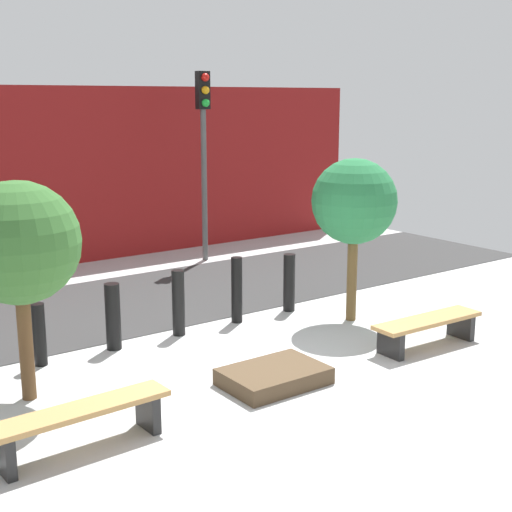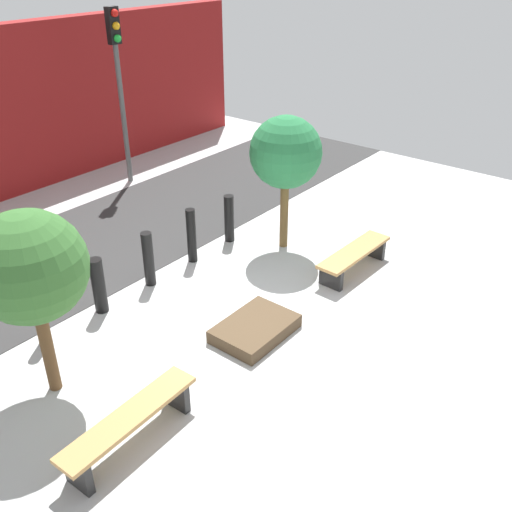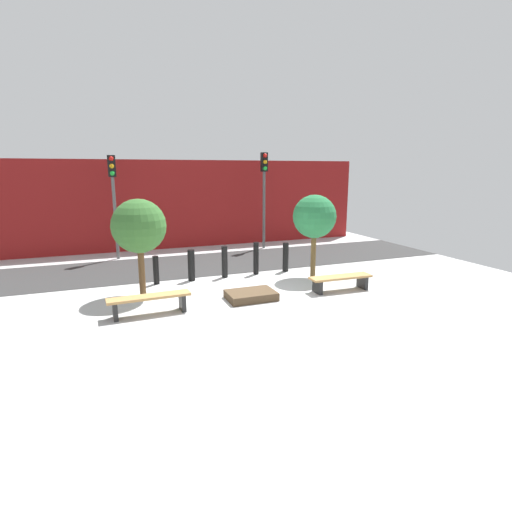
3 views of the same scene
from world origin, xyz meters
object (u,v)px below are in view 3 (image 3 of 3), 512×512
at_px(planter_bed, 251,295).
at_px(bollard_far_left, 156,270).
at_px(bench_right, 341,280).
at_px(tree_behind_right_bench, 314,217).
at_px(tree_behind_left_bench, 139,227).
at_px(bollard_right, 256,258).
at_px(bollard_far_right, 286,257).
at_px(bench_left, 149,301).
at_px(bollard_left, 191,265).
at_px(traffic_light_west, 113,189).
at_px(traffic_light_mid_west, 264,183).
at_px(bollard_center, 225,262).

relative_size(planter_bed, bollard_far_left, 1.47).
bearing_deg(bench_right, tree_behind_right_bench, 92.02).
height_order(tree_behind_left_bench, bollard_right, tree_behind_left_bench).
bearing_deg(bench_right, planter_bed, 177.64).
height_order(planter_bed, bollard_far_right, bollard_far_right).
bearing_deg(bench_left, bollard_left, 56.72).
relative_size(bollard_far_left, traffic_light_west, 0.22).
xyz_separation_m(bench_right, planter_bed, (-2.61, 0.20, -0.20)).
height_order(tree_behind_right_bench, bollard_right, tree_behind_right_bench).
relative_size(tree_behind_right_bench, bollard_far_left, 3.04).
height_order(bench_right, traffic_light_mid_west, traffic_light_mid_west).
bearing_deg(bollard_far_left, bollard_right, 0.00).
bearing_deg(traffic_light_west, planter_bed, -64.82).
xyz_separation_m(planter_bed, bollard_far_left, (-2.12, 2.35, 0.32)).
xyz_separation_m(planter_bed, tree_behind_right_bench, (2.61, 1.37, 1.80)).
bearing_deg(planter_bed, bollard_far_right, 48.01).
relative_size(bollard_left, traffic_light_mid_west, 0.24).
xyz_separation_m(tree_behind_left_bench, bollard_left, (1.55, 0.98, -1.40)).
distance_m(tree_behind_right_bench, bollard_center, 3.12).
height_order(tree_behind_left_bench, bollard_center, tree_behind_left_bench).
bearing_deg(bench_right, bollard_left, 147.19).
relative_size(bench_left, bollard_left, 2.00).
xyz_separation_m(tree_behind_left_bench, bollard_far_right, (4.73, 0.98, -1.39)).
xyz_separation_m(bench_right, tree_behind_left_bench, (-5.22, 1.57, 1.57)).
xyz_separation_m(bollard_far_left, bollard_right, (3.18, 0.00, 0.10)).
height_order(bench_left, tree_behind_right_bench, tree_behind_right_bench).
relative_size(planter_bed, bollard_left, 1.31).
bearing_deg(traffic_light_mid_west, traffic_light_west, -180.00).
xyz_separation_m(bench_left, bollard_far_right, (4.73, 2.55, 0.15)).
relative_size(bench_left, bollard_far_right, 1.98).
height_order(bollard_center, bollard_far_right, bollard_center).
distance_m(bollard_left, traffic_light_mid_west, 6.18).
distance_m(bollard_far_right, traffic_light_mid_west, 4.73).
height_order(bench_left, planter_bed, bench_left).
bearing_deg(bollard_far_right, bollard_right, 180.00).
xyz_separation_m(bollard_left, traffic_light_west, (-1.95, 4.05, 2.17)).
distance_m(tree_behind_right_bench, bollard_far_right, 1.79).
height_order(bench_left, tree_behind_left_bench, tree_behind_left_bench).
xyz_separation_m(planter_bed, traffic_light_west, (-3.01, 6.40, 2.54)).
distance_m(bollard_far_left, bollard_center, 2.12).
bearing_deg(traffic_light_mid_west, bollard_far_left, -141.71).
xyz_separation_m(bollard_far_left, bollard_left, (1.06, 0.00, 0.05)).
relative_size(bench_left, tree_behind_right_bench, 0.74).
xyz_separation_m(tree_behind_left_bench, traffic_light_mid_west, (5.62, 5.03, 0.89)).
distance_m(tree_behind_right_bench, bollard_left, 4.05).
bearing_deg(bollard_center, bollard_right, 0.00).
xyz_separation_m(bollard_left, bollard_center, (1.06, 0.00, 0.02)).
relative_size(bench_left, bollard_far_left, 2.25).
relative_size(traffic_light_west, traffic_light_mid_west, 0.95).
xyz_separation_m(bench_left, tree_behind_left_bench, (0.00, 1.57, 1.54)).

